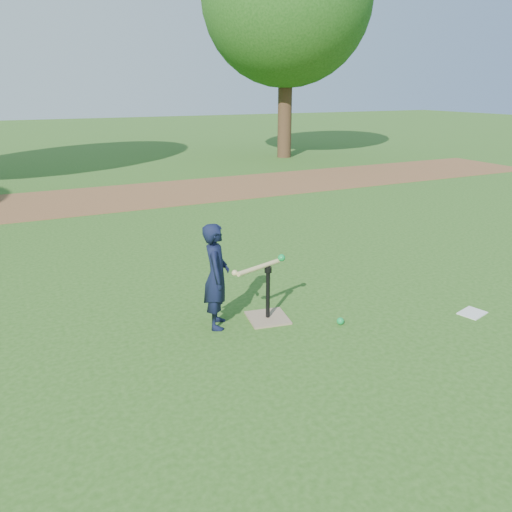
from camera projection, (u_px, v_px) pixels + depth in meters
name	position (u px, v px, depth m)	size (l,w,h in m)	color
ground	(295.00, 323.00, 5.48)	(80.00, 80.00, 0.00)	#285116
dirt_strip	(137.00, 196.00, 11.87)	(24.00, 3.00, 0.01)	brown
child	(216.00, 276.00, 5.24)	(0.42, 0.27, 1.15)	black
wiffle_ball_ground	(340.00, 321.00, 5.43)	(0.08, 0.08, 0.08)	#0D933D
clipboard	(472.00, 313.00, 5.70)	(0.30, 0.23, 0.01)	silver
batting_tee	(268.00, 310.00, 5.54)	(0.50, 0.50, 0.61)	#93795D
swing_action	(261.00, 266.00, 5.32)	(0.68, 0.24, 0.12)	tan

